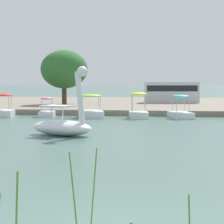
{
  "coord_description": "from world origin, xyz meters",
  "views": [
    {
      "loc": [
        1.11,
        -6.28,
        2.37
      ],
      "look_at": [
        -2.12,
        17.16,
        0.71
      ],
      "focal_mm": 72.06,
      "sensor_mm": 36.0,
      "label": 1
    }
  ],
  "objects": [
    {
      "name": "reed_clump_foreground",
      "position": [
        -0.64,
        -0.67,
        0.58
      ],
      "size": [
        2.92,
        1.29,
        1.52
      ],
      "color": "#568E38",
      "rests_on": "ground_plane"
    },
    {
      "name": "pedal_boat_cyan",
      "position": [
        1.55,
        22.22,
        0.43
      ],
      "size": [
        1.73,
        2.5,
        1.49
      ],
      "color": "white",
      "rests_on": "ground_plane"
    },
    {
      "name": "parked_van",
      "position": [
        0.88,
        34.35,
        1.39
      ],
      "size": [
        5.0,
        2.29,
        1.87
      ],
      "color": "silver",
      "rests_on": "shore_bank_far"
    },
    {
      "name": "pedal_boat_yellow",
      "position": [
        -1.08,
        21.88,
        0.46
      ],
      "size": [
        1.4,
        2.09,
        1.63
      ],
      "color": "white",
      "rests_on": "ground_plane"
    },
    {
      "name": "tree_sapling_by_fence",
      "position": [
        -8.06,
        30.71,
        3.31
      ],
      "size": [
        4.42,
        4.27,
        4.56
      ],
      "color": "#4C3823",
      "rests_on": "shore_bank_far"
    },
    {
      "name": "pedal_boat_lime",
      "position": [
        -4.15,
        22.0,
        0.46
      ],
      "size": [
        2.04,
        2.68,
        1.5
      ],
      "color": "white",
      "rests_on": "ground_plane"
    },
    {
      "name": "swan_boat",
      "position": [
        -3.6,
        12.49,
        0.51
      ],
      "size": [
        3.15,
        2.2,
        2.97
      ],
      "color": "white",
      "rests_on": "ground_plane"
    },
    {
      "name": "pedal_boat_red",
      "position": [
        -9.98,
        21.97,
        0.45
      ],
      "size": [
        1.55,
        2.2,
        1.53
      ],
      "color": "white",
      "rests_on": "ground_plane"
    },
    {
      "name": "pedal_boat_pink",
      "position": [
        -7.15,
        22.3,
        0.41
      ],
      "size": [
        1.26,
        1.94,
        1.31
      ],
      "color": "white",
      "rests_on": "ground_plane"
    },
    {
      "name": "shore_bank_far",
      "position": [
        0.0,
        35.26,
        0.19
      ],
      "size": [
        122.92,
        23.47,
        0.38
      ],
      "primitive_type": "cube",
      "color": "slate",
      "rests_on": "ground_plane"
    }
  ]
}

